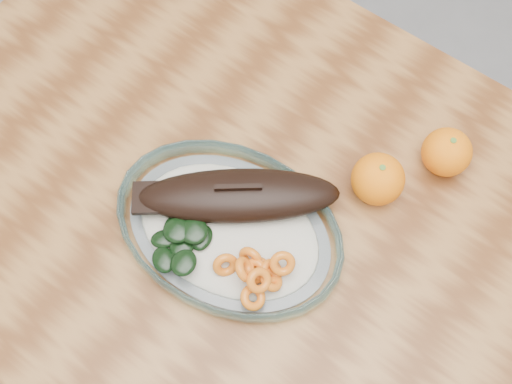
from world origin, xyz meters
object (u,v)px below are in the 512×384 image
plated_meal (229,225)px  orange_right (447,152)px  orange_left (378,179)px  dining_table (285,277)px

plated_meal → orange_right: 0.31m
plated_meal → orange_left: bearing=44.9°
orange_left → plated_meal: bearing=-127.2°
dining_table → orange_right: bearing=68.0°
plated_meal → orange_left: 0.20m
dining_table → orange_left: bearing=74.2°
dining_table → orange_right: orange_right is taller
plated_meal → dining_table: bearing=4.1°
plated_meal → orange_right: (0.18, 0.25, 0.01)m
plated_meal → orange_right: plated_meal is taller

